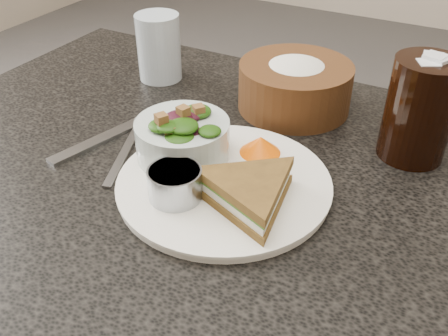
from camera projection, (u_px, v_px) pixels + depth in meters
dinner_plate at (224, 184)px, 0.62m from camera, size 0.26×0.26×0.01m
sandwich at (250, 193)px, 0.57m from camera, size 0.19×0.19×0.04m
salad_bowl at (182, 133)px, 0.64m from camera, size 0.13×0.13×0.07m
dressing_ramekin at (175, 184)px, 0.58m from camera, size 0.08×0.08×0.04m
orange_wedge at (260, 145)px, 0.66m from camera, size 0.08×0.08×0.03m
fork at (113, 134)px, 0.73m from camera, size 0.07×0.20×0.01m
knife at (128, 147)px, 0.70m from camera, size 0.08×0.18×0.00m
bread_basket at (295, 79)px, 0.77m from camera, size 0.21×0.21×0.10m
cola_glass at (421, 106)px, 0.65m from camera, size 0.10×0.10×0.15m
water_glass at (159, 47)px, 0.86m from camera, size 0.10×0.10×0.11m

